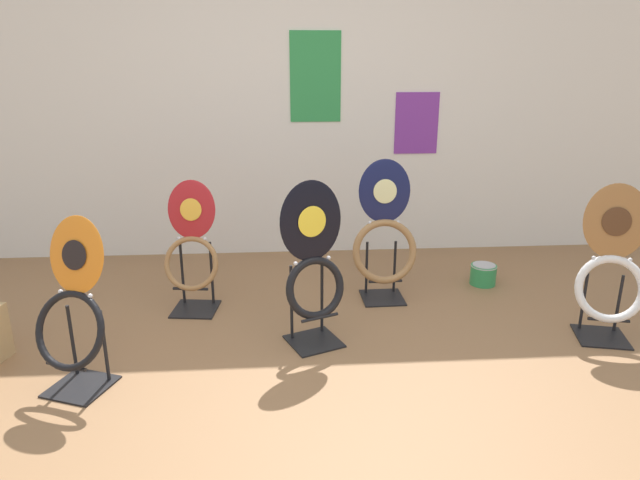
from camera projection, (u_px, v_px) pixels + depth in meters
The scene contains 8 objects.
ground_plane at pixel (318, 426), 2.57m from camera, with size 14.00×14.00×0.00m, color #8E6642.
wall_back at pixel (297, 93), 4.44m from camera, with size 8.00×0.07×2.60m.
toilet_seat_display_crimson_swirl at pixel (192, 249), 3.61m from camera, with size 0.37×0.31×0.85m.
toilet_seat_display_jazz_black at pixel (313, 267), 3.17m from camera, with size 0.39×0.37×0.95m.
toilet_seat_display_navy_moon at pixel (384, 237), 3.76m from camera, with size 0.44×0.29×0.95m.
toilet_seat_display_woodgrain at pixel (611, 274), 3.24m from camera, with size 0.42×0.34×0.91m.
toilet_seat_display_orange_sun at pixel (73, 310), 2.75m from camera, with size 0.43×0.38×0.86m.
paint_can at pixel (483, 274), 4.12m from camera, with size 0.19×0.19×0.15m.
Camera 1 is at (-0.14, -2.17, 1.60)m, focal length 32.00 mm.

